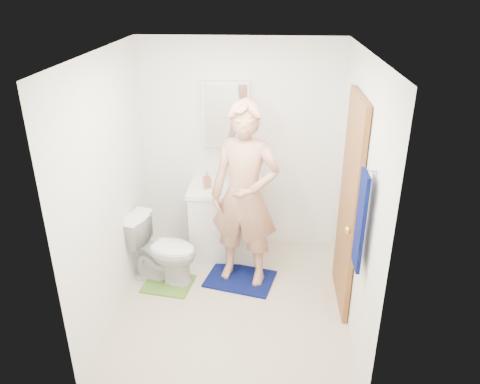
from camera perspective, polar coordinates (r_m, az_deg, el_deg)
name	(u,v)px	position (r m, az deg, el deg)	size (l,w,h in m)	color
floor	(232,303)	(4.77, -0.93, -13.35)	(2.20, 2.40, 0.02)	beige
ceiling	(230,51)	(3.80, -1.19, 16.81)	(2.20, 2.40, 0.02)	white
wall_back	(240,147)	(5.26, 0.06, 5.47)	(2.20, 0.02, 2.40)	white
wall_front	(216,270)	(3.09, -2.94, -9.43)	(2.20, 0.02, 2.40)	white
wall_left	(109,189)	(4.37, -15.71, 0.38)	(0.02, 2.40, 2.40)	white
wall_right	(358,196)	(4.20, 14.22, -0.45)	(0.02, 2.40, 2.40)	white
vanity_cabinet	(226,222)	(5.32, -1.77, -3.70)	(0.75, 0.55, 0.80)	white
countertop	(225,188)	(5.14, -1.83, 0.47)	(0.79, 0.59, 0.05)	white
sink_basin	(225,187)	(5.13, -1.83, 0.62)	(0.40, 0.40, 0.03)	white
faucet	(226,175)	(5.27, -1.66, 2.12)	(0.03, 0.03, 0.12)	silver
medicine_cabinet	(226,114)	(5.09, -1.70, 9.51)	(0.50, 0.12, 0.70)	white
mirror_panel	(226,115)	(5.03, -1.77, 9.32)	(0.46, 0.01, 0.66)	white
door	(349,206)	(4.40, 13.11, -1.67)	(0.05, 0.80, 2.05)	#9C5C2B
door_knob	(348,230)	(4.15, 13.09, -4.54)	(0.07, 0.07, 0.07)	gold
towel	(361,221)	(3.66, 14.49, -3.48)	(0.03, 0.24, 0.80)	#081150
towel_hook	(372,170)	(3.50, 15.85, 2.59)	(0.02, 0.02, 0.06)	silver
toilet	(163,249)	(4.94, -9.36, -6.92)	(0.41, 0.72, 0.73)	white
bath_mat	(240,279)	(5.06, 0.01, -10.55)	(0.69, 0.50, 0.02)	#081150
green_rug	(168,284)	(5.05, -8.72, -11.00)	(0.49, 0.41, 0.02)	#598C2E
soap_dispenser	(207,180)	(5.06, -4.06, 1.49)	(0.08, 0.08, 0.18)	#B16752
toothbrush_cup	(251,178)	(5.21, 1.37, 1.74)	(0.12, 0.12, 0.10)	#794496
man	(245,196)	(4.60, 0.59, -0.51)	(0.69, 0.46, 1.90)	tan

